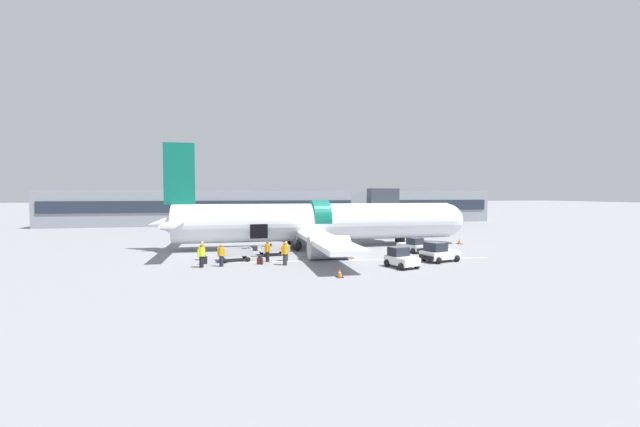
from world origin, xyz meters
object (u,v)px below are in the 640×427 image
Objects in this scene: ground_crew_supervisor at (201,255)px; ground_crew_marshal at (202,250)px; baggage_tug_mid at (439,253)px; baggage_cart_queued at (274,250)px; baggage_tug_lead at (412,246)px; ground_crew_helper at (267,251)px; baggage_cart_loading at (236,254)px; airplane at (316,223)px; ground_crew_loader_a at (285,253)px; baggage_tug_rear at (401,259)px; suitcase_on_tarmac_spare at (260,261)px; ground_crew_loader_b at (221,255)px; ground_crew_driver at (286,251)px; suitcase_on_tarmac_upright at (203,260)px.

ground_crew_marshal is at bearing 92.96° from ground_crew_supervisor.
baggage_cart_queued is (-12.93, 6.37, -0.24)m from baggage_tug_mid.
ground_crew_supervisor reaches higher than baggage_tug_lead.
ground_crew_helper reaches higher than baggage_tug_mid.
ground_crew_helper reaches higher than baggage_cart_loading.
airplane is 10.95m from ground_crew_loader_a.
baggage_tug_rear is at bearing -17.92° from ground_crew_loader_a.
ground_crew_helper is (-13.99, -2.35, 0.29)m from baggage_tug_lead.
airplane reaches higher than baggage_cart_loading.
ground_crew_supervisor is 2.74× the size of suitcase_on_tarmac_spare.
airplane is 13.35m from baggage_tug_rear.
baggage_cart_loading is at bearing -17.50° from ground_crew_marshal.
ground_crew_driver is (5.18, 1.35, -0.04)m from ground_crew_loader_b.
baggage_tug_mid is 17.54m from ground_crew_loader_b.
baggage_tug_rear is 1.62× the size of ground_crew_supervisor.
ground_crew_driver reaches higher than suitcase_on_tarmac_spare.
ground_crew_loader_b reaches higher than suitcase_on_tarmac_upright.
suitcase_on_tarmac_upright is (-5.96, -3.46, -0.15)m from baggage_cart_queued.
baggage_tug_rear is 1.83× the size of ground_crew_marshal.
baggage_tug_mid is 14.64m from suitcase_on_tarmac_spare.
baggage_cart_queued is (-8.80, 8.08, -0.19)m from baggage_tug_rear.
airplane reaches higher than ground_crew_marshal.
ground_crew_loader_a is 2.22m from ground_crew_helper.
ground_crew_loader_a reaches higher than baggage_cart_queued.
ground_crew_loader_b is 3.89m from ground_crew_helper.
ground_crew_loader_b is at bearing 174.95° from baggage_tug_mid.
ground_crew_loader_a is at bearing -114.56° from airplane.
baggage_tug_rear reaches higher than baggage_cart_queued.
baggage_tug_lead is 1.09× the size of baggage_tug_rear.
baggage_tug_mid is at bearing -13.26° from ground_crew_driver.
baggage_cart_queued reaches higher than suitcase_on_tarmac_spare.
ground_crew_supervisor reaches higher than ground_crew_marshal.
suitcase_on_tarmac_upright is 4.50m from suitcase_on_tarmac_spare.
baggage_cart_queued is 6.37m from ground_crew_marshal.
ground_crew_helper is (-13.83, 2.91, 0.19)m from baggage_tug_mid.
ground_crew_supervisor is at bearing 167.93° from baggage_tug_rear.
ground_crew_supervisor is (-6.64, -1.44, 0.07)m from ground_crew_driver.
ground_crew_driver is (4.04, -1.09, 0.34)m from baggage_cart_loading.
baggage_tug_lead reaches higher than suitcase_on_tarmac_spare.
ground_crew_loader_b reaches higher than baggage_tug_lead.
ground_crew_supervisor reaches higher than baggage_cart_queued.
suitcase_on_tarmac_upright is (-1.42, 1.36, -0.60)m from ground_crew_loader_b.
suitcase_on_tarmac_spare is (4.41, 0.35, -0.66)m from ground_crew_supervisor.
ground_crew_supervisor is (-14.80, 3.17, 0.28)m from baggage_tug_rear.
ground_crew_helper is (-5.70, -7.98, -1.64)m from airplane.
airplane is 11.34m from suitcase_on_tarmac_spare.
baggage_tug_rear is 1.56× the size of ground_crew_loader_a.
baggage_tug_mid reaches higher than baggage_cart_loading.
baggage_cart_loading reaches higher than suitcase_on_tarmac_spare.
ground_crew_driver is 0.93× the size of ground_crew_supervisor.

